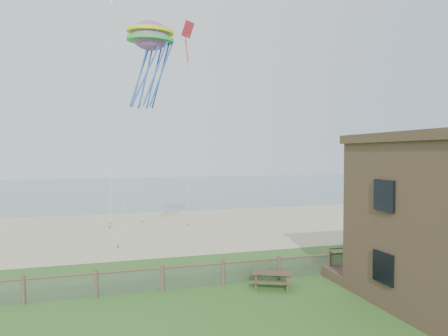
# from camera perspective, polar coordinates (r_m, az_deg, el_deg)

# --- Properties ---
(sand_beach) EXTENTS (72.00, 20.00, 0.02)m
(sand_beach) POSITION_cam_1_polar(r_m,az_deg,el_deg) (35.84, -7.44, -8.47)
(sand_beach) COLOR #C0B08A
(sand_beach) RESTS_ON ground
(ocean) EXTENTS (160.00, 68.00, 0.02)m
(ocean) POSITION_cam_1_polar(r_m,az_deg,el_deg) (79.27, -12.46, -2.75)
(ocean) COLOR slate
(ocean) RESTS_ON ground
(chainlink_fence) EXTENTS (36.20, 0.20, 1.25)m
(chainlink_fence) POSITION_cam_1_polar(r_m,az_deg,el_deg) (20.49, -0.14, -14.90)
(chainlink_fence) COLOR #4C3A2B
(chainlink_fence) RESTS_ON ground
(motel_deck) EXTENTS (15.00, 2.00, 0.50)m
(motel_deck) POSITION_cam_1_polar(r_m,az_deg,el_deg) (26.44, 29.40, -11.95)
(motel_deck) COLOR brown
(motel_deck) RESTS_ON ground
(picnic_table) EXTENTS (2.33, 2.11, 0.81)m
(picnic_table) POSITION_cam_1_polar(r_m,az_deg,el_deg) (20.34, 6.79, -15.48)
(picnic_table) COLOR brown
(picnic_table) RESTS_ON ground
(octopus_kite) EXTENTS (3.51, 3.09, 6.00)m
(octopus_kite) POSITION_cam_1_polar(r_m,az_deg,el_deg) (26.14, -10.45, 14.85)
(octopus_kite) COLOR #FF2841
(kite_red) EXTENTS (2.06, 2.17, 2.79)m
(kite_red) POSITION_cam_1_polar(r_m,az_deg,el_deg) (32.98, -5.18, 17.84)
(kite_red) COLOR red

